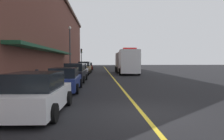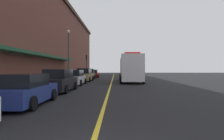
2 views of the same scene
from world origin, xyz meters
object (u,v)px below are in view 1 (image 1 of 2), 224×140
parked_car_5 (86,67)px  traffic_light_near (81,55)px  parked_car_4 (85,68)px  parked_car_3 (80,70)px  parked_car_2 (75,73)px  parked_car_1 (65,80)px  parking_meter_1 (37,76)px  parked_car_0 (37,94)px  parked_car_6 (88,66)px  street_lamp_left (70,44)px  box_truck (126,62)px  parking_meter_0 (81,65)px

parked_car_5 → traffic_light_near: (-1.33, 5.83, 2.35)m
parked_car_4 → parked_car_3: bearing=-179.2°
parked_car_2 → parked_car_5: bearing=1.6°
parked_car_1 → parking_meter_1: parked_car_1 is taller
parked_car_0 → parked_car_6: (0.11, 34.85, -0.00)m
parked_car_2 → traffic_light_near: 24.07m
parking_meter_1 → street_lamp_left: (-0.60, 18.54, 3.34)m
parked_car_1 → parked_car_4: 18.32m
parked_car_4 → parked_car_2: bearing=-178.0°
parked_car_1 → parked_car_5: parked_car_5 is taller
box_truck → traffic_light_near: bearing=-148.1°
parked_car_2 → parking_meter_1: size_ratio=3.57×
parked_car_0 → parked_car_5: parked_car_5 is taller
parked_car_5 → parking_meter_1: parked_car_5 is taller
parked_car_1 → parked_car_4: bearing=-0.5°
parked_car_1 → street_lamp_left: (-2.08, 17.37, 3.67)m
parked_car_4 → traffic_light_near: bearing=9.2°
parked_car_0 → parked_car_3: bearing=2.2°
street_lamp_left → parking_meter_0: bearing=87.0°
parked_car_4 → parking_meter_0: parked_car_4 is taller
street_lamp_left → traffic_light_near: bearing=86.9°
parked_car_0 → parked_car_6: bearing=2.0°
parked_car_1 → parked_car_4: (0.01, 18.32, 0.12)m
box_truck → street_lamp_left: 8.88m
parked_car_1 → parked_car_5: bearing=-0.3°
parked_car_6 → traffic_light_near: (-1.39, 0.54, 2.42)m
parked_car_2 → parked_car_5: 18.08m
parked_car_6 → parked_car_4: bearing=178.3°
parking_meter_0 → parked_car_6: bearing=7.4°
parked_car_4 → box_truck: bearing=-100.5°
parking_meter_0 → traffic_light_near: bearing=85.1°
parked_car_1 → traffic_light_near: (-1.42, 29.67, 2.42)m
street_lamp_left → parking_meter_1: bearing=-88.1°
box_truck → parked_car_4: bearing=-102.2°
parked_car_3 → parking_meter_1: bearing=174.7°
parked_car_4 → street_lamp_left: bearing=116.6°
parked_car_3 → traffic_light_near: bearing=4.8°
parked_car_1 → parked_car_6: bearing=-0.4°
parked_car_6 → parking_meter_1: parked_car_6 is taller
parked_car_2 → street_lamp_left: bearing=11.5°
parked_car_1 → parked_car_3: bearing=0.1°
parked_car_0 → parked_car_2: bearing=1.6°
parked_car_0 → parked_car_1: parked_car_0 is taller
parked_car_2 → box_truck: box_truck is taller
box_truck → parked_car_6: bearing=-151.9°
parked_car_5 → street_lamp_left: 7.67m
parked_car_6 → parked_car_3: bearing=177.8°
parked_car_5 → traffic_light_near: bearing=10.6°
parking_meter_1 → parked_car_3: bearing=84.1°
parked_car_0 → parked_car_4: parked_car_4 is taller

